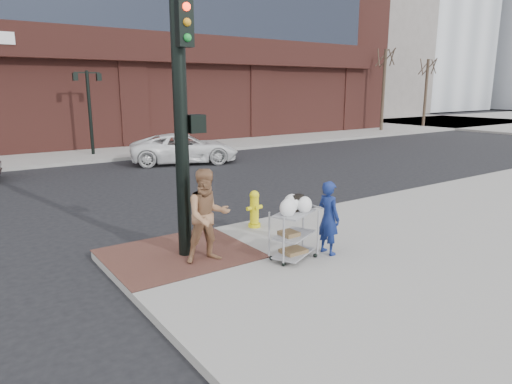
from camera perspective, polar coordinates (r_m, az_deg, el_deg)
ground at (r=8.83m, az=-3.45°, el=-9.52°), size 220.00×220.00×0.00m
sidewalk_far at (r=42.54m, az=-11.83°, el=8.24°), size 65.00×36.00×0.15m
brick_curb_ramp at (r=9.25m, az=-9.62°, el=-7.58°), size 2.80×2.40×0.01m
filler_block at (r=63.33m, az=9.99°, el=17.87°), size 14.00×20.00×18.00m
bare_tree_a at (r=36.83m, az=15.95°, el=16.99°), size 1.80×1.80×7.20m
bare_tree_b at (r=41.86m, az=20.77°, el=15.47°), size 1.80×1.80×6.70m
lamp_post at (r=23.81m, az=-20.13°, el=10.37°), size 1.32×0.22×4.00m
traffic_signal_pole at (r=8.62m, az=-9.18°, el=9.20°), size 0.61×0.51×5.00m
woman_blue at (r=9.04m, az=9.05°, el=-3.18°), size 0.35×0.54×1.47m
pedestrian_tan at (r=8.54m, az=-6.04°, el=-2.99°), size 0.97×0.82×1.77m
minivan_white at (r=21.01m, az=-8.92°, el=5.42°), size 5.29×3.81×1.34m
utility_cart at (r=8.71m, az=4.75°, el=-4.82°), size 1.03×0.83×1.25m
fire_hydrant at (r=10.69m, az=-0.21°, el=-2.07°), size 0.41×0.29×0.88m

